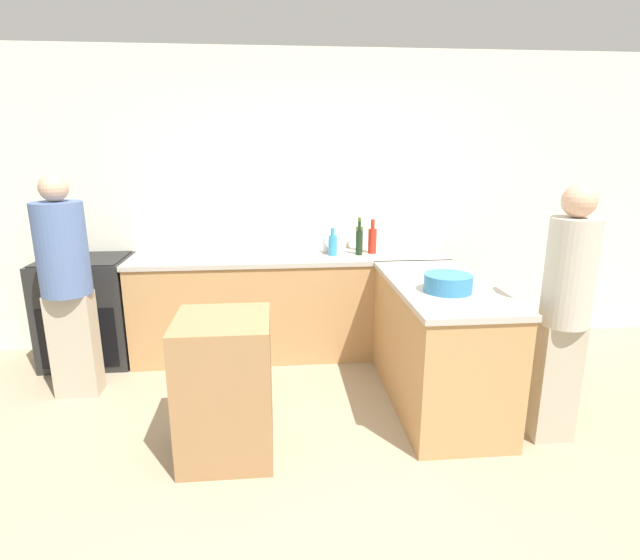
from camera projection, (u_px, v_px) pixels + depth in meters
name	position (u px, v px, depth m)	size (l,w,h in m)	color
ground_plane	(305.00, 503.00, 2.70)	(14.00, 14.00, 0.00)	tan
wall_back	(287.00, 203.00, 4.65)	(8.00, 0.06, 2.70)	silver
counter_back	(290.00, 305.00, 4.56)	(2.79, 0.64, 0.93)	tan
counter_peninsula	(438.00, 344.00, 3.66)	(0.69, 1.48, 0.93)	tan
range_oven	(89.00, 310.00, 4.39)	(0.75, 0.62, 0.94)	black
island_table	(225.00, 387.00, 3.05)	(0.56, 0.58, 0.89)	#997047
mixing_bowl	(448.00, 283.00, 3.33)	(0.32, 0.32, 0.12)	teal
vinegar_bottle_clear	(326.00, 245.00, 4.55)	(0.07, 0.07, 0.18)	silver
dish_soap_bottle	(333.00, 245.00, 4.42)	(0.07, 0.07, 0.25)	#338CBF
olive_oil_bottle	(359.00, 237.00, 4.62)	(0.07, 0.07, 0.31)	#475B1E
hot_sauce_bottle	(372.00, 240.00, 4.50)	(0.08, 0.08, 0.31)	red
wine_bottle_dark	(359.00, 241.00, 4.44)	(0.06, 0.06, 0.30)	black
person_by_range	(66.00, 280.00, 3.67)	(0.36, 0.36, 1.69)	#ADA38E
person_at_peninsula	(565.00, 306.00, 3.08)	(0.29, 0.29, 1.66)	#ADA38E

